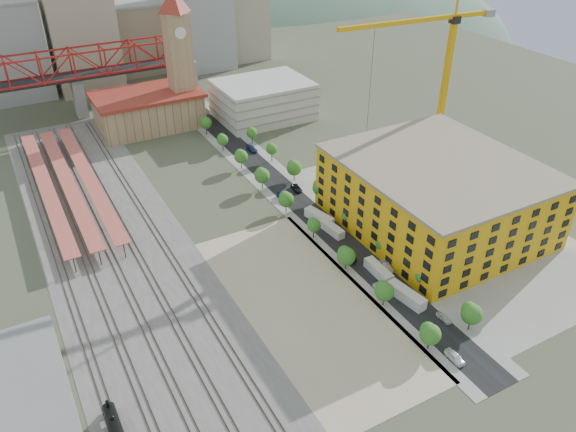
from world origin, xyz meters
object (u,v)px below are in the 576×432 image
clock_tower (178,46)px  site_trailer_a (406,295)px  tower_crane (439,63)px  site_trailer_b (379,271)px  site_trailer_d (319,217)px  car_0 (455,357)px  site_trailer_c (331,229)px  construction_building (437,195)px

clock_tower → site_trailer_a: clock_tower is taller
tower_crane → site_trailer_b: (-47.20, -39.03, -32.45)m
tower_crane → site_trailer_d: 58.50m
clock_tower → tower_crane: size_ratio=0.95×
site_trailer_a → car_0: 19.09m
site_trailer_a → site_trailer_c: bearing=81.3°
construction_building → site_trailer_a: (-26.00, -21.15, -8.05)m
construction_building → tower_crane: tower_crane is taller
tower_crane → site_trailer_c: (-47.20, -18.23, -32.52)m
site_trailer_d → car_0: size_ratio=1.98×
clock_tower → car_0: 142.83m
site_trailer_c → site_trailer_d: site_trailer_d is taller
tower_crane → car_0: (-50.20, -68.21, -32.89)m
site_trailer_b → site_trailer_d: size_ratio=0.97×
car_0 → site_trailer_c: bearing=87.6°
construction_building → site_trailer_c: (-26.00, 9.99, -8.24)m
site_trailer_a → site_trailer_d: 37.35m
clock_tower → construction_building: bearing=-71.2°
site_trailer_b → site_trailer_d: (0.00, 27.01, 0.04)m
clock_tower → site_trailer_c: 94.46m
clock_tower → construction_building: size_ratio=1.03×
site_trailer_d → tower_crane: bearing=1.1°
car_0 → clock_tower: bearing=93.1°
construction_building → site_trailer_c: bearing=159.0°
site_trailer_a → site_trailer_b: (0.00, 10.34, -0.11)m
clock_tower → site_trailer_a: size_ratio=5.24×
clock_tower → site_trailer_d: bearing=-84.5°
site_trailer_b → site_trailer_d: site_trailer_d is taller
tower_crane → clock_tower: bearing=127.6°
construction_building → site_trailer_c: 29.04m
site_trailer_c → site_trailer_d: 6.21m
tower_crane → site_trailer_c: size_ratio=6.36×
clock_tower → site_trailer_d: size_ratio=5.54×
construction_building → site_trailer_c: construction_building is taller
site_trailer_a → site_trailer_c: site_trailer_a is taller
site_trailer_a → site_trailer_d: site_trailer_a is taller
clock_tower → site_trailer_b: size_ratio=5.71×
tower_crane → site_trailer_c: tower_crane is taller
tower_crane → site_trailer_c: bearing=-158.9°
construction_building → tower_crane: size_ratio=0.93×
site_trailer_b → site_trailer_a: bearing=-88.6°
car_0 → site_trailer_b: bearing=85.2°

